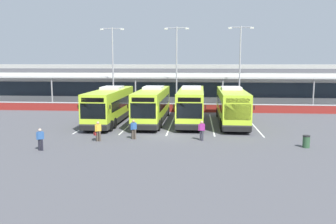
{
  "coord_description": "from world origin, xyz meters",
  "views": [
    {
      "loc": [
        2.67,
        -30.25,
        6.33
      ],
      "look_at": [
        -0.14,
        3.0,
        1.6
      ],
      "focal_mm": 37.43,
      "sensor_mm": 36.0,
      "label": 1
    }
  ],
  "objects": [
    {
      "name": "pedestrian_child",
      "position": [
        -8.62,
        -6.37,
        0.87
      ],
      "size": [
        0.5,
        0.38,
        1.62
      ],
      "color": "black",
      "rests_on": "ground"
    },
    {
      "name": "bay_stripe_mid_east",
      "position": [
        8.4,
        6.0,
        0.0
      ],
      "size": [
        0.14,
        13.0,
        0.01
      ],
      "primitive_type": "cube",
      "color": "silver",
      "rests_on": "ground"
    },
    {
      "name": "lamp_post_east",
      "position": [
        8.19,
        16.7,
        6.29
      ],
      "size": [
        3.24,
        0.28,
        11.0
      ],
      "color": "#9E9EA3",
      "rests_on": "ground"
    },
    {
      "name": "bay_stripe_far_west",
      "position": [
        -8.4,
        6.0,
        0.0
      ],
      "size": [
        0.14,
        13.0,
        0.01
      ],
      "primitive_type": "cube",
      "color": "silver",
      "rests_on": "ground"
    },
    {
      "name": "terminal_building",
      "position": [
        -0.0,
        26.91,
        3.01
      ],
      "size": [
        70.0,
        13.0,
        6.0
      ],
      "color": "silver",
      "rests_on": "ground"
    },
    {
      "name": "coach_bus_centre",
      "position": [
        2.02,
        6.67,
        1.79
      ],
      "size": [
        2.99,
        12.18,
        3.78
      ],
      "color": "#B7DB2D",
      "rests_on": "ground"
    },
    {
      "name": "coach_bus_right_centre",
      "position": [
        6.24,
        6.31,
        1.79
      ],
      "size": [
        2.99,
        12.18,
        3.78
      ],
      "color": "#B7DB2D",
      "rests_on": "ground"
    },
    {
      "name": "red_barrier_wall",
      "position": [
        0.0,
        14.5,
        0.56
      ],
      "size": [
        60.0,
        0.4,
        1.1
      ],
      "color": "maroon",
      "rests_on": "ground"
    },
    {
      "name": "lamp_post_west",
      "position": [
        -8.88,
        17.05,
        6.29
      ],
      "size": [
        3.24,
        0.28,
        11.0
      ],
      "color": "#9E9EA3",
      "rests_on": "ground"
    },
    {
      "name": "pedestrian_near_bin",
      "position": [
        -2.58,
        -2.06,
        0.87
      ],
      "size": [
        0.49,
        0.38,
        1.62
      ],
      "color": "#4C4238",
      "rests_on": "ground"
    },
    {
      "name": "coach_bus_leftmost",
      "position": [
        -6.48,
        5.75,
        1.79
      ],
      "size": [
        2.99,
        12.18,
        3.78
      ],
      "color": "#B7DB2D",
      "rests_on": "ground"
    },
    {
      "name": "ground_plane",
      "position": [
        0.0,
        0.0,
        0.0
      ],
      "size": [
        200.0,
        200.0,
        0.0
      ],
      "primitive_type": "plane",
      "color": "#4C4C51"
    },
    {
      "name": "bay_stripe_mid_west",
      "position": [
        0.0,
        6.0,
        0.0
      ],
      "size": [
        0.14,
        13.0,
        0.01
      ],
      "primitive_type": "cube",
      "color": "silver",
      "rests_on": "ground"
    },
    {
      "name": "bay_stripe_west",
      "position": [
        -4.2,
        6.0,
        0.0
      ],
      "size": [
        0.14,
        13.0,
        0.01
      ],
      "primitive_type": "cube",
      "color": "silver",
      "rests_on": "ground"
    },
    {
      "name": "pedestrian_with_handbag",
      "position": [
        -5.32,
        -3.07,
        0.86
      ],
      "size": [
        0.59,
        0.54,
        1.62
      ],
      "color": "#4C4238",
      "rests_on": "ground"
    },
    {
      "name": "bay_stripe_centre",
      "position": [
        4.2,
        6.0,
        0.0
      ],
      "size": [
        0.14,
        13.0,
        0.01
      ],
      "primitive_type": "cube",
      "color": "silver",
      "rests_on": "ground"
    },
    {
      "name": "pedestrian_in_dark_coat",
      "position": [
        3.04,
        -2.07,
        0.87
      ],
      "size": [
        0.53,
        0.3,
        1.62
      ],
      "color": "#33333D",
      "rests_on": "ground"
    },
    {
      "name": "litter_bin",
      "position": [
        10.84,
        -3.86,
        0.47
      ],
      "size": [
        0.54,
        0.54,
        0.93
      ],
      "color": "#2D5133",
      "rests_on": "ground"
    },
    {
      "name": "lamp_post_centre",
      "position": [
        -0.16,
        16.89,
        6.29
      ],
      "size": [
        3.24,
        0.28,
        11.0
      ],
      "color": "#9E9EA3",
      "rests_on": "ground"
    },
    {
      "name": "coach_bus_left_centre",
      "position": [
        -2.08,
        6.32,
        1.79
      ],
      "size": [
        2.99,
        12.18,
        3.78
      ],
      "color": "#B7DB2D",
      "rests_on": "ground"
    }
  ]
}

